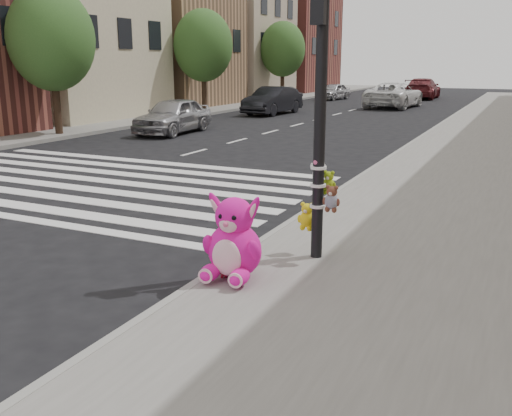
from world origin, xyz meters
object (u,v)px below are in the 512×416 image
Objects in this scene: car_dark_far at (273,101)px; car_white_near at (394,95)px; signal_pole at (320,143)px; red_teddy at (224,270)px; pink_bunny at (234,244)px; car_silver_far at (173,116)px.

car_white_near is at bearing 60.03° from car_dark_far.
car_white_near is (-5.30, 29.09, -1.01)m from signal_pole.
red_teddy is 30.75m from car_white_near.
pink_bunny is 0.27× the size of car_silver_far.
signal_pole is 29.59m from car_white_near.
car_silver_far is at bearing 76.32° from car_white_near.
signal_pole is 0.95× the size of car_silver_far.
signal_pole is at bearing -60.44° from car_dark_far.
car_silver_far is 0.93× the size of car_dark_far.
pink_bunny is 0.25× the size of car_dark_far.
car_white_near is at bearing 69.68° from car_silver_far.
car_white_near reaches higher than car_silver_far.
red_teddy is 0.03× the size of car_white_near.
signal_pole reaches higher than pink_bunny.
car_white_near reaches higher than car_dark_far.
pink_bunny is 0.39m from red_teddy.
car_silver_far is at bearing 122.53° from pink_bunny.
signal_pole is at bearing 57.32° from pink_bunny.
car_white_near is (5.02, 7.43, 0.04)m from car_dark_far.
pink_bunny is 0.20× the size of car_white_near.
signal_pole reaches higher than red_teddy.
red_teddy is at bearing -57.47° from car_silver_far.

